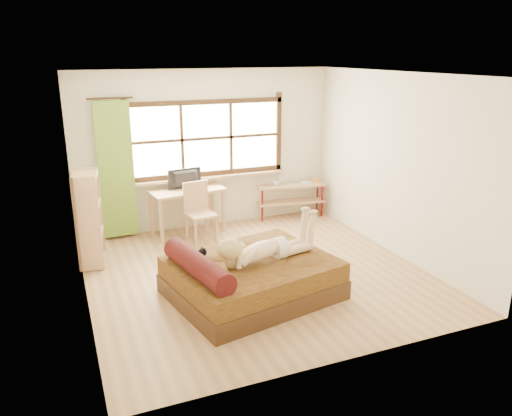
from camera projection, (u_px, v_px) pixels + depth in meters
name	position (u px, v px, depth m)	size (l,w,h in m)	color
floor	(256.00, 273.00, 6.99)	(4.50, 4.50, 0.00)	#9E754C
ceiling	(256.00, 74.00, 6.17)	(4.50, 4.50, 0.00)	white
wall_back	(207.00, 150.00, 8.57)	(4.50, 4.50, 0.00)	silver
wall_front	(348.00, 235.00, 4.59)	(4.50, 4.50, 0.00)	silver
wall_left	(76.00, 198.00, 5.77)	(4.50, 4.50, 0.00)	silver
wall_right	(396.00, 166.00, 7.39)	(4.50, 4.50, 0.00)	silver
window	(207.00, 141.00, 8.49)	(2.80, 0.16, 1.46)	#FFEDBF
curtain	(116.00, 170.00, 7.96)	(0.55, 0.10, 2.20)	olive
bed	(249.00, 277.00, 6.25)	(2.21, 1.91, 0.74)	#33250F
woman	(265.00, 238.00, 6.13)	(1.35, 0.39, 0.58)	#DCB78E
kitten	(194.00, 257.00, 6.01)	(0.29, 0.12, 0.23)	black
desk	(187.00, 195.00, 8.35)	(1.29, 0.73, 0.77)	tan
monitor	(186.00, 179.00, 8.31)	(0.59, 0.08, 0.34)	black
chair	(199.00, 208.00, 8.10)	(0.49, 0.49, 0.96)	tan
pipe_shelf	(291.00, 193.00, 9.23)	(1.30, 0.48, 0.72)	tan
cup	(276.00, 183.00, 9.06)	(0.12, 0.12, 0.09)	gray
book	(301.00, 183.00, 9.25)	(0.15, 0.21, 0.02)	gray
bookshelf	(89.00, 219.00, 7.10)	(0.41, 0.63, 1.36)	tan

